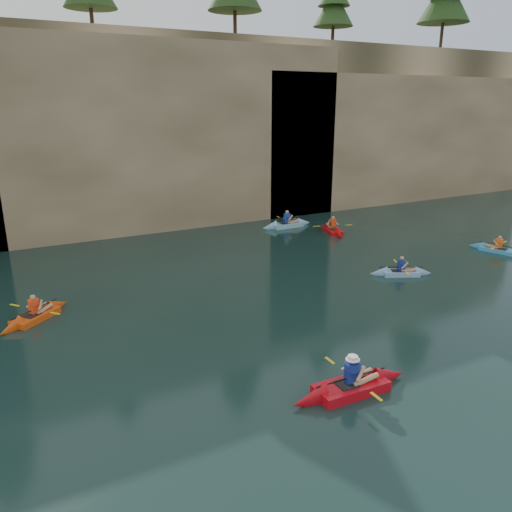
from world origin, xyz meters
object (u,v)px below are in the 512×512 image
main_kayaker (351,386)px  kayaker_orange (35,316)px  kayaker_ltblue_near (401,272)px  kayaker_red_far (332,230)px

main_kayaker → kayaker_orange: 11.62m
kayaker_ltblue_near → kayaker_red_far: bearing=102.4°
kayaker_ltblue_near → kayaker_red_far: (1.97, 7.85, 0.01)m
kayaker_orange → main_kayaker: bearing=-91.7°
kayaker_orange → kayaker_red_far: kayaker_red_far is taller
main_kayaker → kayaker_ltblue_near: (8.08, 6.58, -0.04)m
kayaker_orange → kayaker_ltblue_near: bearing=-49.1°
main_kayaker → kayaker_ltblue_near: main_kayaker is taller
kayaker_orange → kayaker_red_far: bearing=-22.4°
main_kayaker → kayaker_orange: size_ratio=1.28×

